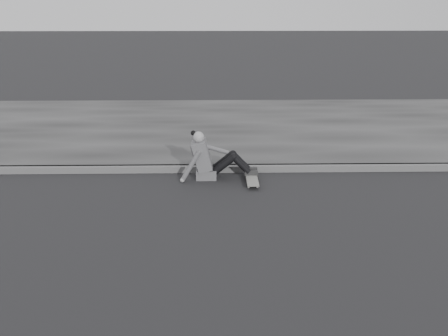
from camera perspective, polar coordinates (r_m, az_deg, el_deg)
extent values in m
plane|color=black|center=(7.29, 17.91, -7.12)|extent=(80.00, 80.00, 0.00)
cube|color=#525252|center=(9.55, 13.17, 0.03)|extent=(24.00, 0.16, 0.12)
cube|color=#333333|center=(12.37, 9.90, 4.65)|extent=(24.00, 6.00, 0.12)
cylinder|color=gray|center=(8.50, 2.82, -2.12)|extent=(0.03, 0.05, 0.05)
cylinder|color=gray|center=(8.51, 3.83, -2.11)|extent=(0.03, 0.05, 0.05)
cylinder|color=gray|center=(8.99, 2.60, -0.91)|extent=(0.03, 0.05, 0.05)
cylinder|color=gray|center=(9.00, 3.56, -0.91)|extent=(0.03, 0.05, 0.05)
cube|color=#2C2C2F|center=(8.50, 3.33, -1.94)|extent=(0.16, 0.04, 0.03)
cube|color=#2C2C2F|center=(8.98, 3.08, -0.74)|extent=(0.16, 0.04, 0.03)
cube|color=slate|center=(8.73, 3.20, -1.17)|extent=(0.20, 0.78, 0.02)
cube|color=#525255|center=(8.94, -2.03, -0.59)|extent=(0.36, 0.34, 0.18)
cube|color=#525255|center=(8.83, -2.51, 1.49)|extent=(0.37, 0.40, 0.57)
cube|color=#525255|center=(8.80, -3.37, 2.22)|extent=(0.14, 0.30, 0.20)
cylinder|color=gray|center=(8.76, -2.86, 2.98)|extent=(0.09, 0.09, 0.08)
sphere|color=gray|center=(8.74, -2.94, 3.54)|extent=(0.20, 0.20, 0.20)
sphere|color=black|center=(8.74, -3.53, 4.02)|extent=(0.09, 0.09, 0.09)
cylinder|color=black|center=(8.79, 0.00, 0.42)|extent=(0.43, 0.13, 0.39)
cylinder|color=black|center=(8.96, -0.02, 0.79)|extent=(0.43, 0.13, 0.39)
cylinder|color=black|center=(8.80, 1.95, 0.40)|extent=(0.35, 0.11, 0.36)
cylinder|color=black|center=(8.97, 1.89, 0.77)|extent=(0.35, 0.11, 0.36)
sphere|color=black|center=(8.75, 1.08, 1.26)|extent=(0.13, 0.13, 0.13)
sphere|color=black|center=(8.92, 1.04, 1.62)|extent=(0.13, 0.13, 0.13)
cube|color=#262626|center=(8.86, 3.13, -0.55)|extent=(0.24, 0.08, 0.07)
cube|color=#262626|center=(9.03, 3.05, -0.16)|extent=(0.24, 0.08, 0.07)
cylinder|color=#525255|center=(8.68, -3.85, 0.17)|extent=(0.38, 0.08, 0.58)
sphere|color=gray|center=(8.77, -4.80, -1.40)|extent=(0.08, 0.08, 0.08)
cylinder|color=#525255|center=(8.96, -0.96, 2.17)|extent=(0.48, 0.08, 0.21)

